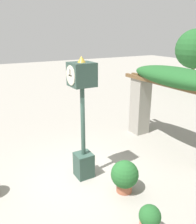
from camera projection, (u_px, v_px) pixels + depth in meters
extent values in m
plane|color=gray|center=(83.00, 177.00, 7.25)|extent=(60.00, 60.00, 0.00)
cube|color=#2D473D|center=(84.00, 165.00, 7.20)|extent=(0.50, 0.50, 0.76)
cylinder|color=#2D473D|center=(83.00, 122.00, 6.76)|extent=(0.12, 0.12, 2.02)
cylinder|color=gold|center=(82.00, 87.00, 6.43)|extent=(0.20, 0.20, 0.04)
cube|color=#2D473D|center=(82.00, 74.00, 6.32)|extent=(0.63, 0.63, 0.63)
cylinder|color=beige|center=(71.00, 75.00, 6.16)|extent=(0.52, 0.02, 0.52)
cylinder|color=beige|center=(93.00, 73.00, 6.47)|extent=(0.52, 0.02, 0.52)
cube|color=black|center=(70.00, 75.00, 6.16)|extent=(0.18, 0.01, 0.02)
cube|color=black|center=(70.00, 72.00, 6.13)|extent=(0.02, 0.01, 0.16)
cone|color=gold|center=(81.00, 59.00, 6.19)|extent=(0.22, 0.22, 0.17)
cube|color=gray|center=(140.00, 106.00, 10.15)|extent=(0.64, 0.64, 2.41)
cube|color=brown|center=(170.00, 86.00, 8.06)|extent=(4.97, 0.12, 0.14)
cube|color=brown|center=(177.00, 85.00, 8.21)|extent=(4.97, 0.12, 0.14)
cube|color=brown|center=(183.00, 84.00, 8.36)|extent=(4.97, 0.12, 0.14)
ellipsoid|color=#235B28|center=(178.00, 78.00, 8.13)|extent=(4.24, 1.24, 0.70)
sphere|color=#235B28|center=(150.00, 216.00, 5.01)|extent=(0.48, 0.48, 0.48)
cylinder|color=#9E563D|center=(124.00, 187.00, 6.57)|extent=(0.43, 0.43, 0.25)
sphere|color=#235B28|center=(125.00, 174.00, 6.44)|extent=(0.76, 0.76, 0.76)
cylinder|color=brown|center=(192.00, 75.00, 18.94)|extent=(0.28, 0.28, 1.93)
sphere|color=#235B28|center=(195.00, 49.00, 18.29)|extent=(3.03, 3.03, 3.03)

